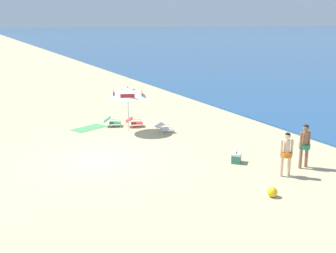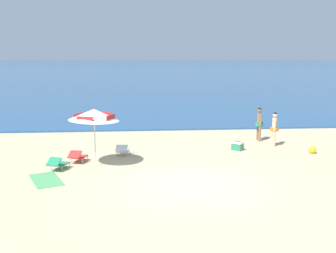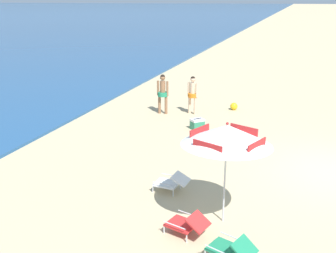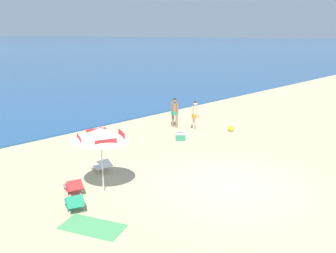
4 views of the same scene
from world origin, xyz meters
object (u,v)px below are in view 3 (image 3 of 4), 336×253
lounge_chair_under_umbrella (232,249)px  lounge_chair_beside_umbrella (187,223)px  cooler_box (197,124)px  beach_ball (234,106)px  lounge_chair_facing_sea (172,182)px  person_standing_beside (163,91)px  beach_umbrella_striped_main (227,135)px  person_standing_near_shore (193,92)px

lounge_chair_under_umbrella → lounge_chair_beside_umbrella: bearing=60.2°
cooler_box → beach_ball: bearing=-15.8°
lounge_chair_facing_sea → beach_ball: 8.48m
lounge_chair_under_umbrella → lounge_chair_facing_sea: 3.08m
lounge_chair_under_umbrella → lounge_chair_facing_sea: bearing=39.3°
lounge_chair_under_umbrella → person_standing_beside: person_standing_beside is taller
beach_umbrella_striped_main → lounge_chair_facing_sea: beach_umbrella_striped_main is taller
beach_umbrella_striped_main → person_standing_near_shore: size_ratio=1.42×
lounge_chair_beside_umbrella → person_standing_beside: size_ratio=0.58×
beach_umbrella_striped_main → lounge_chair_facing_sea: bearing=56.6°
lounge_chair_beside_umbrella → lounge_chair_facing_sea: (1.79, 0.92, 0.00)m
beach_umbrella_striped_main → lounge_chair_under_umbrella: beach_umbrella_striped_main is taller
person_standing_beside → beach_ball: size_ratio=5.22×
person_standing_beside → person_standing_near_shore: bearing=-73.7°
cooler_box → beach_ball: cooler_box is taller
person_standing_beside → beach_umbrella_striped_main: bearing=-152.5°
lounge_chair_under_umbrella → beach_ball: lounge_chair_under_umbrella is taller
beach_umbrella_striped_main → beach_ball: 9.76m
beach_umbrella_striped_main → person_standing_near_shore: beach_umbrella_striped_main is taller
beach_ball → beach_umbrella_striped_main: bearing=-172.4°
lounge_chair_facing_sea → cooler_box: 5.32m
beach_umbrella_striped_main → lounge_chair_facing_sea: size_ratio=2.51×
lounge_chair_under_umbrella → person_standing_near_shore: size_ratio=0.62×
person_standing_near_shore → cooler_box: (-1.99, -0.72, -0.75)m
lounge_chair_facing_sea → cooler_box: bearing=6.9°
lounge_chair_beside_umbrella → cooler_box: 7.25m
beach_umbrella_striped_main → person_standing_beside: (7.92, 4.13, -1.06)m
beach_umbrella_striped_main → person_standing_near_shore: bearing=19.2°
lounge_chair_beside_umbrella → person_standing_beside: (8.71, 3.51, 0.73)m
beach_umbrella_striped_main → cooler_box: 6.91m
person_standing_beside → beach_ball: bearing=-61.3°
person_standing_beside → beach_ball: 3.36m
lounge_chair_facing_sea → person_standing_beside: (6.91, 2.59, 0.72)m
lounge_chair_beside_umbrella → person_standing_near_shore: person_standing_near_shore is taller
person_standing_beside → cooler_box: (-1.63, -1.96, -0.79)m
lounge_chair_facing_sea → beach_ball: size_ratio=2.82×
beach_ball → lounge_chair_beside_umbrella: bearing=-176.4°
person_standing_near_shore → person_standing_beside: bearing=106.3°
lounge_chair_beside_umbrella → lounge_chair_facing_sea: bearing=27.0°
beach_ball → cooler_box: bearing=164.2°
lounge_chair_facing_sea → lounge_chair_beside_umbrella: bearing=-153.0°
lounge_chair_facing_sea → person_standing_near_shore: (7.28, 1.36, 0.68)m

